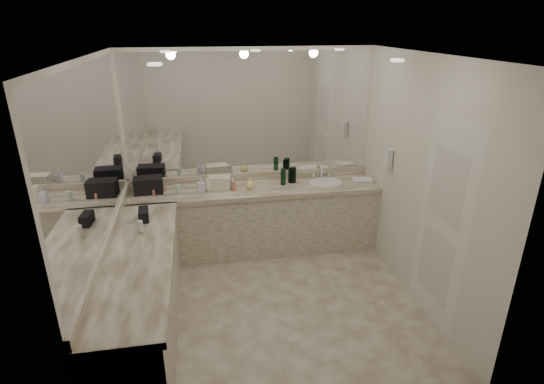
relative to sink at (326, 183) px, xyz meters
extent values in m
plane|color=beige|center=(-0.95, -1.20, -0.90)|extent=(3.20, 3.20, 0.00)
plane|color=white|center=(-0.95, -1.20, 1.71)|extent=(3.20, 3.20, 0.00)
cube|color=silver|center=(-0.95, 0.30, 0.41)|extent=(3.20, 0.02, 2.60)
cube|color=silver|center=(-2.55, -1.20, 0.41)|extent=(0.02, 3.00, 2.60)
cube|color=silver|center=(0.65, -1.20, 0.41)|extent=(0.02, 3.00, 2.60)
cube|color=beige|center=(-0.95, 0.00, -0.48)|extent=(3.20, 0.60, 0.84)
cube|color=beige|center=(-0.95, -0.01, -0.03)|extent=(3.20, 0.64, 0.06)
cube|color=beige|center=(-2.25, -1.50, -0.48)|extent=(0.60, 2.40, 0.84)
cube|color=beige|center=(-2.24, -1.50, -0.03)|extent=(0.64, 2.42, 0.06)
cube|color=beige|center=(-0.95, 0.28, 0.05)|extent=(3.20, 0.04, 0.10)
cube|color=beige|center=(-2.53, -1.20, 0.05)|extent=(0.04, 3.00, 0.10)
cube|color=white|center=(-0.95, 0.29, 0.88)|extent=(3.12, 0.01, 1.55)
cube|color=white|center=(-2.54, -1.20, 0.88)|extent=(0.01, 2.92, 1.55)
cylinder|color=white|center=(0.00, 0.00, 0.00)|extent=(0.44, 0.44, 0.03)
cube|color=silver|center=(0.00, 0.21, 0.07)|extent=(0.24, 0.16, 0.14)
cube|color=white|center=(0.61, -0.50, 0.46)|extent=(0.06, 0.10, 0.24)
cube|color=white|center=(0.64, -1.70, 0.16)|extent=(0.02, 0.82, 2.10)
cube|color=black|center=(-2.27, 0.05, 0.10)|extent=(0.36, 0.23, 0.20)
cube|color=black|center=(-2.25, -0.74, 0.06)|extent=(0.12, 0.23, 0.12)
cube|color=beige|center=(-1.40, 0.05, 0.09)|extent=(0.30, 0.21, 0.16)
cube|color=white|center=(0.49, -0.05, 0.03)|extent=(0.29, 0.22, 0.04)
cylinder|color=white|center=(-2.25, -1.05, 0.07)|extent=(0.05, 0.05, 0.12)
imported|color=white|center=(-1.53, -0.01, 0.11)|extent=(0.11, 0.11, 0.21)
imported|color=white|center=(-1.62, -0.03, 0.10)|extent=(0.09, 0.09, 0.19)
imported|color=#FFEC91|center=(-1.01, -0.04, 0.08)|extent=(0.14, 0.14, 0.15)
cylinder|color=#124528|center=(-0.42, 0.08, 0.11)|extent=(0.07, 0.07, 0.21)
cylinder|color=#124528|center=(-0.57, 0.03, 0.11)|extent=(0.07, 0.07, 0.22)
cylinder|color=#124528|center=(-0.45, 0.09, 0.10)|extent=(0.07, 0.07, 0.19)
cylinder|color=#124528|center=(-0.45, 0.11, 0.10)|extent=(0.06, 0.06, 0.18)
cylinder|color=#124528|center=(-0.43, 0.12, 0.10)|extent=(0.07, 0.07, 0.20)
cylinder|color=white|center=(-1.19, -0.04, 0.05)|extent=(0.04, 0.04, 0.10)
cylinder|color=silver|center=(-1.91, -0.05, 0.06)|extent=(0.06, 0.06, 0.12)
cylinder|color=#E57F66|center=(-2.08, 0.07, 0.04)|extent=(0.05, 0.05, 0.06)
cylinder|color=#E57F66|center=(-2.20, -0.03, 0.04)|extent=(0.05, 0.05, 0.07)
cylinder|color=#E57F66|center=(-1.21, -0.06, 0.07)|extent=(0.05, 0.05, 0.12)
cylinder|color=silver|center=(-1.23, 0.01, 0.07)|extent=(0.04, 0.04, 0.13)
camera|label=1|loc=(-1.62, -5.03, 1.98)|focal=28.00mm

